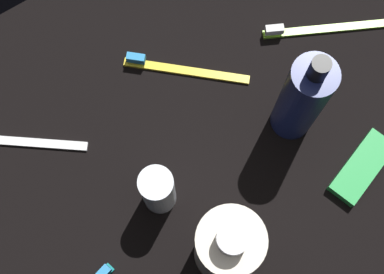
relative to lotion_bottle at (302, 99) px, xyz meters
The scene contains 8 objects.
ground_plane 16.59cm from the lotion_bottle, 160.40° to the left, with size 84.00×64.00×1.20cm, color black.
lotion_bottle is the anchor object (origin of this frame).
bodywash_bottle 20.52cm from the lotion_bottle, 151.55° to the right, with size 7.26×7.26×19.29cm.
deodorant_stick 21.09cm from the lotion_bottle, behind, with size 4.23×4.23×10.18cm, color silver.
toothbrush_white 38.83cm from the lotion_bottle, 151.40° to the left, with size 15.00×11.93×2.10cm.
toothbrush_lime 16.42cm from the lotion_bottle, 38.61° to the left, with size 16.54×9.34×2.10cm.
toothbrush_yellow 18.86cm from the lotion_bottle, 120.95° to the left, with size 14.11×13.01×2.10cm.
snack_bar_green 13.66cm from the lotion_bottle, 70.30° to the right, with size 10.40×4.00×1.50cm, color green.
Camera 1 is at (-10.97, -16.71, 70.16)cm, focal length 49.99 mm.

